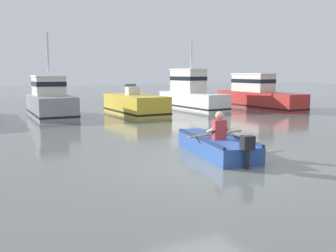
{
  "coord_description": "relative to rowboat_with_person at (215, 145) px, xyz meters",
  "views": [
    {
      "loc": [
        -4.63,
        -7.2,
        2.2
      ],
      "look_at": [
        0.48,
        3.04,
        0.55
      ],
      "focal_mm": 39.48,
      "sensor_mm": 36.0,
      "label": 1
    }
  ],
  "objects": [
    {
      "name": "ground_plane",
      "position": [
        -0.97,
        -1.11,
        -0.25
      ],
      "size": [
        120.0,
        120.0,
        0.0
      ],
      "primitive_type": "plane",
      "color": "slate"
    },
    {
      "name": "rowboat_with_person",
      "position": [
        0.0,
        0.0,
        0.0
      ],
      "size": [
        1.98,
        3.72,
        1.19
      ],
      "color": "#2D519E",
      "rests_on": "ground"
    },
    {
      "name": "moored_boat_grey",
      "position": [
        -2.58,
        11.24,
        0.54
      ],
      "size": [
        1.91,
        4.8,
        4.24
      ],
      "color": "gray",
      "rests_on": "ground"
    },
    {
      "name": "moored_boat_yellow",
      "position": [
        1.67,
        10.21,
        0.24
      ],
      "size": [
        2.15,
        4.77,
        1.6
      ],
      "color": "gold",
      "rests_on": "ground"
    },
    {
      "name": "moored_boat_white",
      "position": [
        5.9,
        11.57,
        0.65
      ],
      "size": [
        2.01,
        5.59,
        4.1
      ],
      "color": "white",
      "rests_on": "ground"
    },
    {
      "name": "moored_boat_red",
      "position": [
        9.81,
        10.02,
        0.56
      ],
      "size": [
        1.77,
        6.74,
        2.18
      ],
      "color": "#B72D28",
      "rests_on": "ground"
    }
  ]
}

